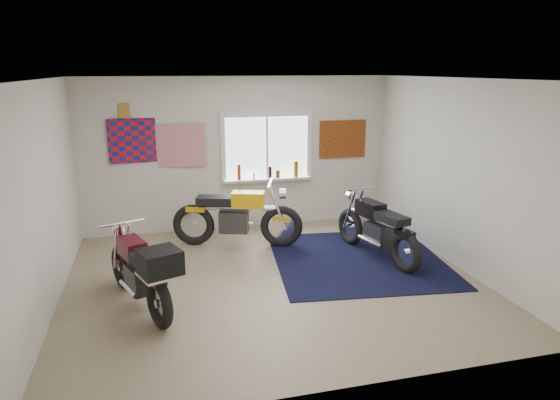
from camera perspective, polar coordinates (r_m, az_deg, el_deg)
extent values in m
plane|color=#9E896B|center=(6.96, -0.87, -9.13)|extent=(5.50, 5.50, 0.00)
plane|color=white|center=(6.36, -0.97, 13.69)|extent=(5.50, 5.50, 0.00)
plane|color=silver|center=(8.93, -4.69, 5.27)|extent=(5.50, 0.00, 5.50)
plane|color=silver|center=(4.24, 7.07, -5.68)|extent=(5.50, 0.00, 5.50)
plane|color=silver|center=(6.48, -25.27, 0.22)|extent=(0.00, 5.00, 5.00)
plane|color=silver|center=(7.64, 19.59, 2.82)|extent=(0.00, 5.00, 5.00)
cube|color=black|center=(7.74, 8.90, -6.73)|extent=(2.79, 2.88, 0.01)
cube|color=white|center=(9.00, -1.54, 6.03)|extent=(1.50, 0.02, 1.10)
cube|color=white|center=(8.91, -1.54, 9.76)|extent=(1.66, 0.06, 0.08)
cube|color=white|center=(9.10, -1.49, 2.34)|extent=(1.66, 0.06, 0.08)
cube|color=white|center=(8.84, -6.53, 5.78)|extent=(0.08, 0.06, 1.10)
cube|color=white|center=(9.19, 3.32, 6.20)|extent=(0.08, 0.06, 1.10)
cube|color=white|center=(8.99, -1.52, 6.01)|extent=(0.04, 0.06, 1.10)
cube|color=white|center=(9.03, -1.41, 2.38)|extent=(1.60, 0.16, 0.04)
cylinder|color=#8A3614|center=(8.89, -4.71, 3.19)|extent=(0.07, 0.07, 0.28)
cylinder|color=white|center=(8.95, -3.03, 2.78)|extent=(0.06, 0.06, 0.12)
cylinder|color=black|center=(9.01, -1.15, 3.19)|extent=(0.06, 0.06, 0.22)
cylinder|color=yellow|center=(9.05, -0.14, 3.00)|extent=(0.05, 0.05, 0.14)
cylinder|color=brown|center=(9.12, 1.82, 3.59)|extent=(0.09, 0.09, 0.30)
cylinder|color=#451B1F|center=(9.05, -0.30, 2.99)|extent=(0.06, 0.06, 0.14)
plane|color=red|center=(8.75, -15.82, 6.54)|extent=(1.00, 0.07, 1.00)
plane|color=red|center=(8.75, -11.50, 6.15)|extent=(0.90, 0.09, 0.90)
cube|color=#B07632|center=(8.70, -17.39, 9.71)|extent=(0.18, 0.02, 0.24)
cube|color=#A54C14|center=(9.41, 7.17, 6.92)|extent=(0.90, 0.03, 0.70)
torus|color=black|center=(8.11, 0.17, -3.03)|extent=(0.70, 0.34, 0.69)
torus|color=black|center=(8.31, -9.84, -2.81)|extent=(0.70, 0.34, 0.69)
cylinder|color=silver|center=(8.11, 0.17, -3.03)|extent=(0.14, 0.13, 0.11)
cylinder|color=silver|center=(8.31, -9.84, -2.81)|extent=(0.14, 0.13, 0.11)
cylinder|color=silver|center=(8.09, -4.94, -0.91)|extent=(1.27, 0.48, 0.09)
cube|color=#2F2E31|center=(8.16, -5.27, -2.44)|extent=(0.53, 0.42, 0.35)
cylinder|color=silver|center=(8.35, -5.09, -2.78)|extent=(0.56, 0.24, 0.07)
cube|color=#F1A70C|center=(8.03, -3.66, 0.06)|extent=(0.57, 0.41, 0.25)
cube|color=black|center=(8.11, -7.49, -0.03)|extent=(0.63, 0.45, 0.12)
cube|color=#F1A70C|center=(8.22, -9.58, -0.97)|extent=(0.34, 0.25, 0.08)
cube|color=#F1A70C|center=(8.07, 0.17, -2.19)|extent=(0.32, 0.23, 0.05)
cylinder|color=silver|center=(7.93, -1.17, 1.90)|extent=(0.23, 0.62, 0.04)
cylinder|color=silver|center=(7.95, 0.32, 0.72)|extent=(0.15, 0.19, 0.17)
torus|color=black|center=(8.32, 8.05, -3.03)|extent=(0.26, 0.62, 0.60)
torus|color=black|center=(7.33, 14.19, -5.82)|extent=(0.26, 0.62, 0.60)
cylinder|color=silver|center=(8.32, 8.05, -3.03)|extent=(0.12, 0.12, 0.11)
cylinder|color=silver|center=(7.33, 14.19, -5.82)|extent=(0.12, 0.12, 0.11)
cylinder|color=silver|center=(7.72, 11.03, -2.26)|extent=(0.36, 1.20, 0.09)
cube|color=#2F2E31|center=(7.75, 11.17, -3.84)|extent=(0.36, 0.48, 0.33)
cylinder|color=silver|center=(7.69, 10.24, -4.70)|extent=(0.19, 0.53, 0.07)
cube|color=black|center=(7.81, 10.29, -0.99)|extent=(0.35, 0.52, 0.23)
cube|color=black|center=(7.44, 12.68, -2.07)|extent=(0.38, 0.58, 0.12)
cube|color=black|center=(7.28, 14.07, -3.65)|extent=(0.22, 0.32, 0.08)
cube|color=black|center=(8.28, 8.08, -2.27)|extent=(0.19, 0.29, 0.05)
cylinder|color=silver|center=(8.00, 8.94, 1.29)|extent=(0.59, 0.17, 0.03)
cylinder|color=silver|center=(8.19, 8.10, 0.53)|extent=(0.17, 0.13, 0.15)
torus|color=black|center=(6.95, -17.62, -7.26)|extent=(0.32, 0.60, 0.60)
torus|color=black|center=(5.83, -13.62, -11.36)|extent=(0.32, 0.60, 0.60)
cylinder|color=silver|center=(6.95, -17.62, -7.26)|extent=(0.12, 0.13, 0.10)
cylinder|color=silver|center=(5.83, -13.62, -11.36)|extent=(0.12, 0.13, 0.10)
cylinder|color=silver|center=(6.28, -15.98, -6.83)|extent=(0.49, 1.11, 0.08)
cube|color=#2F2E31|center=(6.31, -15.71, -8.67)|extent=(0.39, 0.48, 0.31)
cylinder|color=silver|center=(6.31, -16.92, -9.70)|extent=(0.24, 0.50, 0.06)
cube|color=#430A13|center=(6.38, -16.56, -5.28)|extent=(0.39, 0.51, 0.22)
cube|color=black|center=(5.96, -15.01, -6.82)|extent=(0.42, 0.56, 0.11)
cube|color=#430A13|center=(5.76, -13.95, -8.88)|extent=(0.24, 0.31, 0.07)
cube|color=#430A13|center=(6.91, -17.69, -6.41)|extent=(0.21, 0.29, 0.05)
cylinder|color=silver|center=(6.59, -17.60, -2.53)|extent=(0.55, 0.23, 0.03)
cylinder|color=silver|center=(6.80, -17.99, -3.33)|extent=(0.17, 0.14, 0.15)
cube|color=black|center=(5.55, -13.58, -6.94)|extent=(0.52, 0.51, 0.28)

